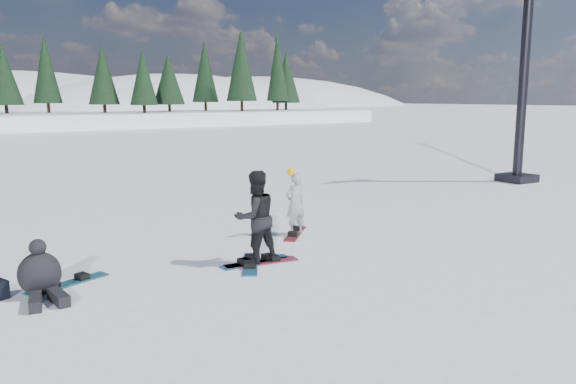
% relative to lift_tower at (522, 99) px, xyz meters
% --- Properties ---
extents(ground, '(420.00, 420.00, 0.00)m').
position_rel_lift_tower_xyz_m(ground, '(-12.42, -3.85, -3.18)').
color(ground, white).
rests_on(ground, ground).
extents(lift_tower, '(2.16, 1.22, 7.81)m').
position_rel_lift_tower_xyz_m(lift_tower, '(0.00, 0.00, 0.00)').
color(lift_tower, black).
rests_on(lift_tower, ground).
extents(snowboarder_woman, '(0.57, 0.41, 1.62)m').
position_rel_lift_tower_xyz_m(snowboarder_woman, '(-11.94, -2.19, -2.42)').
color(snowboarder_woman, gray).
rests_on(snowboarder_woman, ground).
extents(snowboarder_man, '(0.90, 0.71, 1.84)m').
position_rel_lift_tower_xyz_m(snowboarder_man, '(-13.91, -3.68, -2.26)').
color(snowboarder_man, black).
rests_on(snowboarder_man, ground).
extents(seated_rider, '(0.71, 1.15, 0.96)m').
position_rel_lift_tower_xyz_m(seated_rider, '(-17.80, -3.36, -2.81)').
color(seated_rider, black).
rests_on(seated_rider, ground).
extents(snowboard_woman, '(1.26, 1.25, 0.03)m').
position_rel_lift_tower_xyz_m(snowboard_woman, '(-11.94, -2.19, -3.16)').
color(snowboard_woman, maroon).
rests_on(snowboard_woman, ground).
extents(snowboard_man, '(1.51, 0.33, 0.03)m').
position_rel_lift_tower_xyz_m(snowboard_man, '(-13.91, -3.68, -3.16)').
color(snowboard_man, '#19578E').
rests_on(snowboard_man, ground).
extents(snowboard_loose_b, '(1.53, 0.51, 0.03)m').
position_rel_lift_tower_xyz_m(snowboard_loose_b, '(-13.84, -3.77, -3.16)').
color(snowboard_loose_b, maroon).
rests_on(snowboard_loose_b, ground).
extents(snowboard_loose_a, '(1.02, 1.43, 0.03)m').
position_rel_lift_tower_xyz_m(snowboard_loose_a, '(-14.08, -3.74, -3.16)').
color(snowboard_loose_a, '#195C89').
rests_on(snowboard_loose_a, ground).
extents(snowboard_loose_c, '(1.51, 0.76, 0.03)m').
position_rel_lift_tower_xyz_m(snowboard_loose_c, '(-17.31, -2.98, -3.16)').
color(snowboard_loose_c, '#166B7B').
rests_on(snowboard_loose_c, ground).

